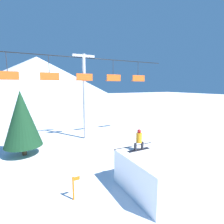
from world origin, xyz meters
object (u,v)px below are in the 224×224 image
(trail_marker, at_px, (74,188))
(pine_tree_near, at_px, (22,119))
(snow_ramp, at_px, (153,174))
(snowboarder, at_px, (139,140))

(trail_marker, bearing_deg, pine_tree_near, 105.36)
(snow_ramp, relative_size, trail_marker, 3.06)
(trail_marker, bearing_deg, snowboarder, -2.64)
(snow_ramp, relative_size, snowboarder, 2.63)
(pine_tree_near, distance_m, trail_marker, 8.52)
(snow_ramp, height_order, trail_marker, snow_ramp)
(snow_ramp, bearing_deg, snowboarder, 98.75)
(snow_ramp, bearing_deg, pine_tree_near, 124.61)
(snowboarder, height_order, pine_tree_near, pine_tree_near)
(snowboarder, xyz_separation_m, trail_marker, (-3.99, 0.18, -2.03))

